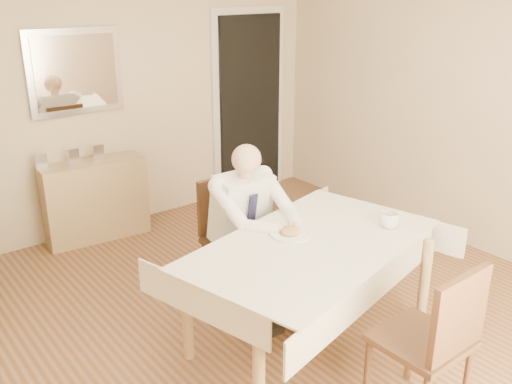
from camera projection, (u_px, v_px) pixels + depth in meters
room at (291, 155)px, 3.53m from camera, size 5.00×5.02×2.60m
doorway at (249, 106)px, 6.35m from camera, size 0.96×0.07×2.10m
mirror at (75, 72)px, 5.05m from camera, size 0.86×0.04×0.76m
dining_table at (312, 255)px, 3.64m from camera, size 1.95×1.41×0.75m
chair_far at (232, 230)px, 4.35m from camera, size 0.45×0.45×0.92m
chair_near at (436, 336)px, 3.03m from camera, size 0.46×0.46×0.95m
seated_man at (255, 222)px, 4.07m from camera, size 0.48×0.72×1.24m
plate at (290, 234)px, 3.72m from camera, size 0.26×0.26×0.02m
food at (290, 231)px, 3.71m from camera, size 0.14×0.14×0.06m
knife at (301, 233)px, 3.69m from camera, size 0.01×0.13×0.01m
fork at (291, 236)px, 3.64m from camera, size 0.01×0.13×0.01m
coffee_mug at (389, 220)px, 3.82m from camera, size 0.17×0.17×0.10m
sideboard at (95, 200)px, 5.35m from camera, size 0.97×0.41×0.75m
photo_frame_left at (41, 162)px, 4.99m from camera, size 0.10×0.02×0.14m
photo_frame_center at (74, 156)px, 5.13m from camera, size 0.10×0.02×0.14m
photo_frame_right at (99, 152)px, 5.26m from camera, size 0.10×0.02×0.14m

